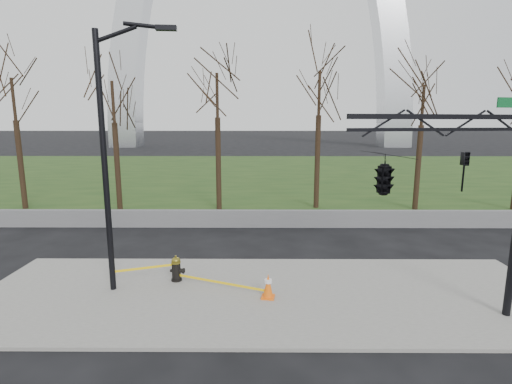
{
  "coord_description": "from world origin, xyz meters",
  "views": [
    {
      "loc": [
        -0.27,
        -11.18,
        5.36
      ],
      "look_at": [
        -0.36,
        2.0,
        2.95
      ],
      "focal_mm": 26.7,
      "sensor_mm": 36.0,
      "label": 1
    }
  ],
  "objects_px": {
    "fire_hydrant": "(177,269)",
    "traffic_signal_mast": "(413,174)",
    "street_light": "(111,145)",
    "traffic_cone": "(268,286)"
  },
  "relations": [
    {
      "from": "fire_hydrant",
      "to": "traffic_signal_mast",
      "type": "xyz_separation_m",
      "value": [
        6.49,
        -2.96,
        3.64
      ]
    },
    {
      "from": "street_light",
      "to": "traffic_signal_mast",
      "type": "xyz_separation_m",
      "value": [
        8.17,
        -2.31,
        -0.55
      ]
    },
    {
      "from": "fire_hydrant",
      "to": "traffic_cone",
      "type": "bearing_deg",
      "value": -10.05
    },
    {
      "from": "traffic_cone",
      "to": "street_light",
      "type": "relative_size",
      "value": 0.09
    },
    {
      "from": "traffic_cone",
      "to": "traffic_signal_mast",
      "type": "xyz_separation_m",
      "value": [
        3.44,
        -1.7,
        3.67
      ]
    },
    {
      "from": "traffic_cone",
      "to": "traffic_signal_mast",
      "type": "bearing_deg",
      "value": -26.31
    },
    {
      "from": "fire_hydrant",
      "to": "street_light",
      "type": "distance_m",
      "value": 4.56
    },
    {
      "from": "street_light",
      "to": "traffic_signal_mast",
      "type": "relative_size",
      "value": 1.37
    },
    {
      "from": "fire_hydrant",
      "to": "street_light",
      "type": "bearing_deg",
      "value": -146.74
    },
    {
      "from": "fire_hydrant",
      "to": "street_light",
      "type": "relative_size",
      "value": 0.11
    }
  ]
}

